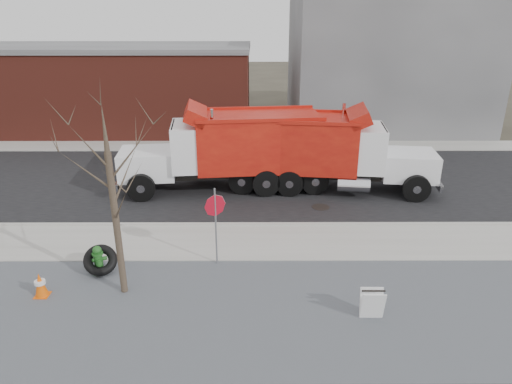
{
  "coord_description": "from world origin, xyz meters",
  "views": [
    {
      "loc": [
        0.39,
        -13.29,
        7.19
      ],
      "look_at": [
        0.44,
        1.34,
        1.4
      ],
      "focal_mm": 32.0,
      "sensor_mm": 36.0,
      "label": 1
    }
  ],
  "objects_px": {
    "stop_sign": "(215,213)",
    "dump_truck_red_a": "(323,148)",
    "fire_hydrant": "(98,261)",
    "truck_tire": "(100,260)",
    "dump_truck_red_b": "(232,147)",
    "sandwich_board": "(372,304)"
  },
  "relations": [
    {
      "from": "stop_sign",
      "to": "fire_hydrant",
      "type": "bearing_deg",
      "value": -179.56
    },
    {
      "from": "fire_hydrant",
      "to": "truck_tire",
      "type": "distance_m",
      "value": 0.06
    },
    {
      "from": "dump_truck_red_a",
      "to": "sandwich_board",
      "type": "bearing_deg",
      "value": -82.96
    },
    {
      "from": "fire_hydrant",
      "to": "dump_truck_red_a",
      "type": "relative_size",
      "value": 0.1
    },
    {
      "from": "truck_tire",
      "to": "stop_sign",
      "type": "distance_m",
      "value": 3.64
    },
    {
      "from": "dump_truck_red_b",
      "to": "sandwich_board",
      "type": "bearing_deg",
      "value": 107.01
    },
    {
      "from": "truck_tire",
      "to": "sandwich_board",
      "type": "height_order",
      "value": "truck_tire"
    },
    {
      "from": "truck_tire",
      "to": "dump_truck_red_b",
      "type": "relative_size",
      "value": 0.14
    },
    {
      "from": "sandwich_board",
      "to": "dump_truck_red_b",
      "type": "distance_m",
      "value": 10.06
    },
    {
      "from": "stop_sign",
      "to": "dump_truck_red_a",
      "type": "distance_m",
      "value": 7.6
    },
    {
      "from": "stop_sign",
      "to": "dump_truck_red_b",
      "type": "bearing_deg",
      "value": 80.25
    },
    {
      "from": "dump_truck_red_a",
      "to": "stop_sign",
      "type": "bearing_deg",
      "value": -115.36
    },
    {
      "from": "fire_hydrant",
      "to": "stop_sign",
      "type": "xyz_separation_m",
      "value": [
        3.42,
        0.52,
        1.3
      ]
    },
    {
      "from": "truck_tire",
      "to": "sandwich_board",
      "type": "xyz_separation_m",
      "value": [
        7.44,
        -2.19,
        0.01
      ]
    },
    {
      "from": "fire_hydrant",
      "to": "dump_truck_red_a",
      "type": "xyz_separation_m",
      "value": [
        7.49,
        6.94,
        1.4
      ]
    },
    {
      "from": "fire_hydrant",
      "to": "stop_sign",
      "type": "height_order",
      "value": "stop_sign"
    },
    {
      "from": "truck_tire",
      "to": "stop_sign",
      "type": "xyz_separation_m",
      "value": [
        3.37,
        0.51,
        1.28
      ]
    },
    {
      "from": "dump_truck_red_a",
      "to": "dump_truck_red_b",
      "type": "bearing_deg",
      "value": -173.77
    },
    {
      "from": "sandwich_board",
      "to": "dump_truck_red_a",
      "type": "distance_m",
      "value": 9.22
    },
    {
      "from": "fire_hydrant",
      "to": "stop_sign",
      "type": "bearing_deg",
      "value": -13.38
    },
    {
      "from": "stop_sign",
      "to": "sandwich_board",
      "type": "distance_m",
      "value": 5.05
    },
    {
      "from": "truck_tire",
      "to": "sandwich_board",
      "type": "distance_m",
      "value": 7.76
    }
  ]
}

